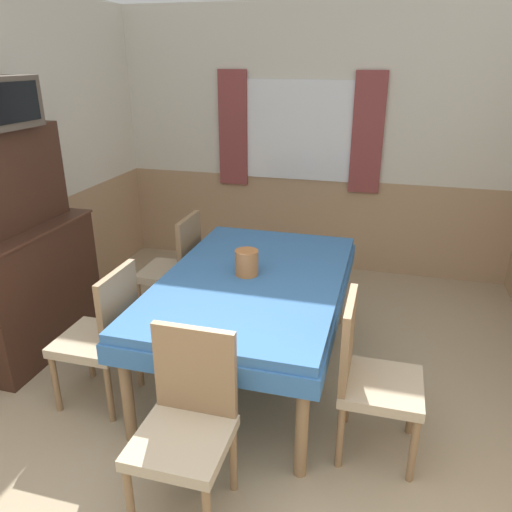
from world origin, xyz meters
TOP-DOWN VIEW (x-y plane):
  - wall_back at (-0.01, 3.84)m, footprint 4.36×0.09m
  - wall_left at (-2.00, 1.91)m, footprint 0.05×4.22m
  - dining_table at (-0.04, 1.75)m, footprint 1.20×1.91m
  - chair_right_near at (0.77, 1.20)m, footprint 0.44×0.44m
  - chair_head_near at (-0.04, 0.58)m, footprint 0.44×0.44m
  - chair_left_near at (-0.86, 1.20)m, footprint 0.44×0.44m
  - chair_left_far at (-0.86, 2.31)m, footprint 0.44×0.44m
  - sideboard at (-1.75, 1.63)m, footprint 0.46×1.14m
  - vase at (-0.09, 1.78)m, footprint 0.16×0.16m

SIDE VIEW (x-z plane):
  - chair_right_near at x=0.77m, z-range 0.03..0.97m
  - chair_head_near at x=-0.04m, z-range 0.03..0.97m
  - chair_left_near at x=-0.86m, z-range 0.03..0.97m
  - chair_left_far at x=-0.86m, z-range 0.03..0.97m
  - dining_table at x=-0.04m, z-range 0.27..1.01m
  - sideboard at x=-1.75m, z-range -0.13..1.54m
  - vase at x=-0.09m, z-range 0.74..0.92m
  - wall_left at x=-2.00m, z-range 0.00..2.60m
  - wall_back at x=-0.01m, z-range 0.01..2.61m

